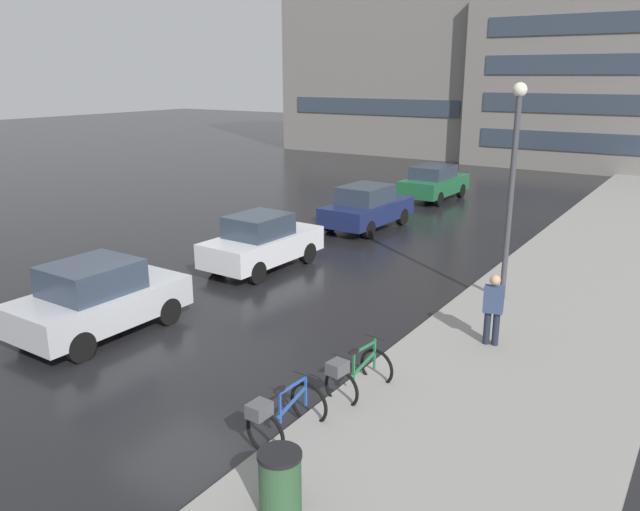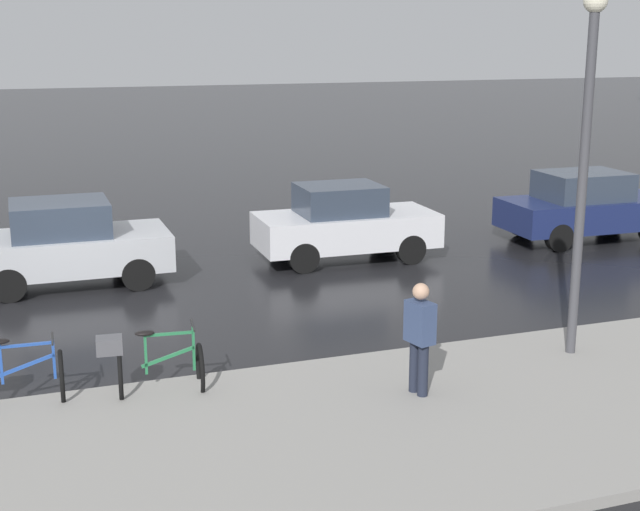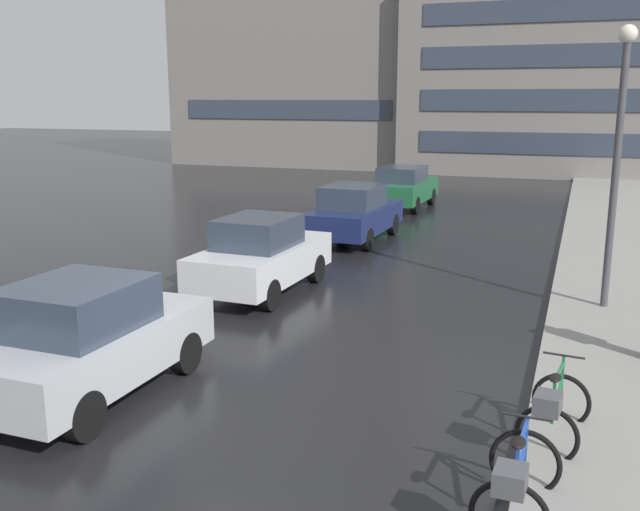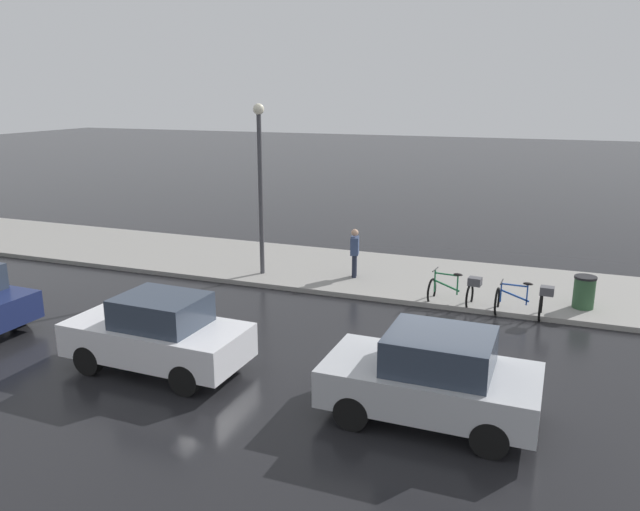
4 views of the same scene
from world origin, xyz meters
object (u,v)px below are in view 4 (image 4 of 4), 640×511
Objects in this scene: bicycle_nearest at (525,300)px; car_white at (158,334)px; bicycle_second at (456,290)px; streetlamp at (260,174)px; car_silver at (432,377)px; trash_bin at (584,294)px; pedestrian at (355,252)px.

car_white is (-5.98, 7.07, 0.31)m from bicycle_nearest.
bicycle_second is 0.26× the size of streetlamp.
bicycle_nearest is 6.14m from car_silver.
bicycle_second is at bearing 81.98° from bicycle_nearest.
bicycle_second is at bearing 103.62° from trash_bin.
streetlamp is 9.88m from trash_bin.
trash_bin reaches higher than bicycle_nearest.
trash_bin is (7.03, -8.52, -0.30)m from car_white.
streetlamp is (-0.66, 2.86, 2.36)m from pedestrian.
bicycle_second is at bearing -96.35° from streetlamp.
car_white reaches higher than bicycle_nearest.
car_silver is 3.76× the size of trash_bin.
bicycle_nearest is 0.86× the size of pedestrian.
car_silver is (-6.00, 1.27, 0.32)m from bicycle_nearest.
streetlamp is at bearing 44.23° from car_silver.
trash_bin is (1.05, -1.45, 0.01)m from bicycle_nearest.
pedestrian reaches higher than bicycle_second.
streetlamp reaches higher than pedestrian.
bicycle_second is 6.28m from car_silver.
car_silver is 10.00m from streetlamp.
car_silver is 5.81m from car_white.
trash_bin is at bearing -21.09° from car_silver.
car_silver reaches higher than car_white.
bicycle_second is 0.37× the size of car_silver.
trash_bin is (-0.56, -6.61, -0.43)m from pedestrian.
bicycle_second reaches higher than bicycle_nearest.
car_white is at bearing 139.88° from bicycle_second.
streetlamp reaches higher than bicycle_second.
streetlamp is (0.95, 8.02, 2.80)m from bicycle_nearest.
streetlamp is at bearing 102.90° from pedestrian.
pedestrian is (7.59, -1.91, 0.13)m from car_white.
bicycle_nearest is at bearing 125.83° from trash_bin.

